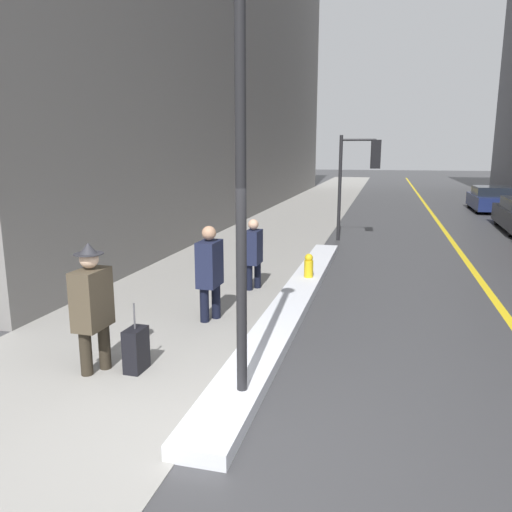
# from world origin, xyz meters

# --- Properties ---
(ground_plane) EXTENTS (160.00, 160.00, 0.00)m
(ground_plane) POSITION_xyz_m (0.00, 0.00, 0.00)
(ground_plane) COLOR #38383A
(sidewalk_slab) EXTENTS (4.00, 80.00, 0.01)m
(sidewalk_slab) POSITION_xyz_m (-2.00, 15.00, 0.01)
(sidewalk_slab) COLOR gray
(sidewalk_slab) RESTS_ON ground
(road_centre_stripe) EXTENTS (0.16, 80.00, 0.00)m
(road_centre_stripe) POSITION_xyz_m (4.00, 15.00, 0.00)
(road_centre_stripe) COLOR gold
(road_centre_stripe) RESTS_ON ground
(snow_bank_curb) EXTENTS (0.64, 10.74, 0.17)m
(snow_bank_curb) POSITION_xyz_m (0.19, 4.76, 0.09)
(snow_bank_curb) COLOR silver
(snow_bank_curb) RESTS_ON ground
(lamp_post) EXTENTS (0.28, 0.28, 4.93)m
(lamp_post) POSITION_xyz_m (0.29, 0.68, 2.95)
(lamp_post) COLOR black
(lamp_post) RESTS_ON ground
(traffic_light_near) EXTENTS (1.31, 0.41, 3.41)m
(traffic_light_near) POSITION_xyz_m (1.04, 12.16, 2.45)
(traffic_light_near) COLOR black
(traffic_light_near) RESTS_ON ground
(pedestrian_in_fedora) EXTENTS (0.37, 0.55, 1.76)m
(pedestrian_in_fedora) POSITION_xyz_m (-1.82, 1.00, 0.96)
(pedestrian_in_fedora) COLOR #2A241B
(pedestrian_in_fedora) RESTS_ON ground
(pedestrian_trailing) EXTENTS (0.33, 0.55, 1.66)m
(pedestrian_trailing) POSITION_xyz_m (-1.05, 3.35, 0.92)
(pedestrian_trailing) COLOR black
(pedestrian_trailing) RESTS_ON ground
(pedestrian_nearside) EXTENTS (0.30, 0.50, 1.51)m
(pedestrian_nearside) POSITION_xyz_m (-0.84, 5.48, 0.84)
(pedestrian_nearside) COLOR black
(pedestrian_nearside) RESTS_ON ground
(parked_car_navy) EXTENTS (1.80, 4.17, 1.22)m
(parked_car_navy) POSITION_xyz_m (6.88, 22.39, 0.59)
(parked_car_navy) COLOR navy
(parked_car_navy) RESTS_ON ground
(rolling_suitcase) EXTENTS (0.23, 0.37, 0.95)m
(rolling_suitcase) POSITION_xyz_m (-1.31, 1.16, 0.30)
(rolling_suitcase) COLOR black
(rolling_suitcase) RESTS_ON ground
(fire_hydrant) EXTENTS (0.20, 0.20, 0.70)m
(fire_hydrant) POSITION_xyz_m (0.24, 6.15, 0.35)
(fire_hydrant) COLOR gold
(fire_hydrant) RESTS_ON ground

